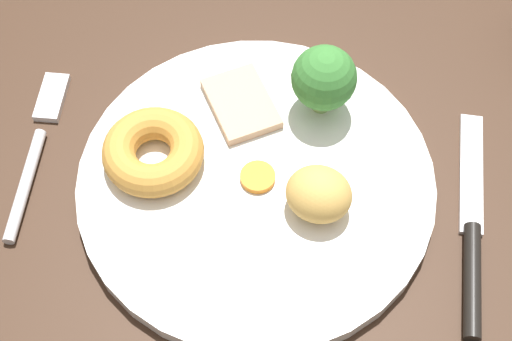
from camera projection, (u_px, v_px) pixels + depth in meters
dining_table at (269, 185)px, 57.56cm from camera, size 120.00×84.00×3.60cm
dinner_plate at (256, 182)px, 54.79cm from camera, size 26.44×26.44×1.40cm
meat_slice_main at (241, 104)px, 57.18cm from camera, size 6.89×7.63×0.80cm
yorkshire_pudding at (153, 152)px, 53.88cm from camera, size 7.51×7.51×2.50cm
roast_potato_left at (319, 194)px, 51.41cm from camera, size 5.70×5.38×3.58cm
carrot_coin_front at (258, 177)px, 53.90cm from camera, size 2.59×2.59×0.53cm
broccoli_floret at (324, 79)px, 54.52cm from camera, size 4.93×4.93×6.05cm
fork at (37, 147)px, 56.78cm from camera, size 2.03×15.26×0.90cm
knife at (472, 238)px, 52.68cm from camera, size 2.39×18.55×1.20cm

